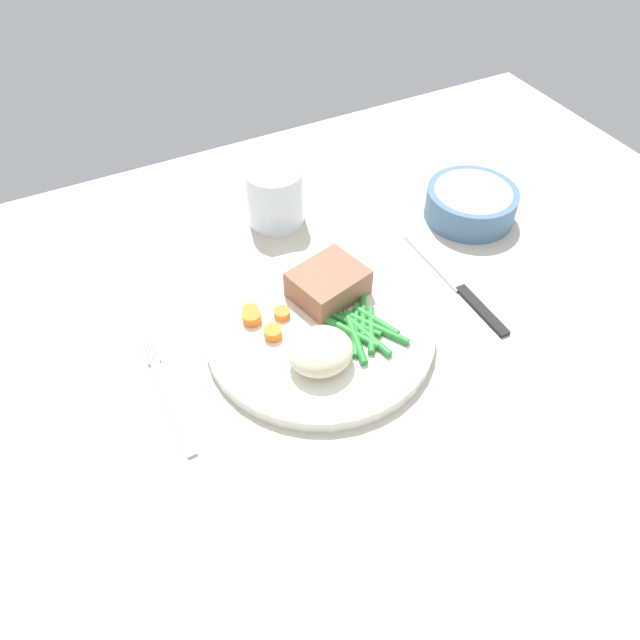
{
  "coord_description": "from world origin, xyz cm",
  "views": [
    {
      "loc": [
        -23.73,
        -38.92,
        53.94
      ],
      "look_at": [
        -3.2,
        1.4,
        4.6
      ],
      "focal_mm": 33.24,
      "sensor_mm": 36.0,
      "label": 1
    }
  ],
  "objects_px": {
    "dinner_plate": "(320,331)",
    "fork": "(168,394)",
    "knife": "(456,284)",
    "meat_portion": "(331,282)",
    "water_glass": "(275,200)",
    "salad_bowl": "(471,202)"
  },
  "relations": [
    {
      "from": "dinner_plate",
      "to": "fork",
      "type": "xyz_separation_m",
      "value": [
        -0.18,
        -0.0,
        -0.01
      ]
    },
    {
      "from": "dinner_plate",
      "to": "knife",
      "type": "bearing_deg",
      "value": -0.86
    },
    {
      "from": "dinner_plate",
      "to": "meat_portion",
      "type": "bearing_deg",
      "value": 49.4
    },
    {
      "from": "meat_portion",
      "to": "knife",
      "type": "relative_size",
      "value": 0.4
    },
    {
      "from": "dinner_plate",
      "to": "fork",
      "type": "relative_size",
      "value": 1.59
    },
    {
      "from": "dinner_plate",
      "to": "fork",
      "type": "bearing_deg",
      "value": -179.2
    },
    {
      "from": "meat_portion",
      "to": "water_glass",
      "type": "distance_m",
      "value": 0.18
    },
    {
      "from": "dinner_plate",
      "to": "meat_portion",
      "type": "xyz_separation_m",
      "value": [
        0.04,
        0.04,
        0.03
      ]
    },
    {
      "from": "meat_portion",
      "to": "salad_bowl",
      "type": "height_order",
      "value": "meat_portion"
    },
    {
      "from": "dinner_plate",
      "to": "meat_portion",
      "type": "height_order",
      "value": "meat_portion"
    },
    {
      "from": "meat_portion",
      "to": "knife",
      "type": "distance_m",
      "value": 0.16
    },
    {
      "from": "dinner_plate",
      "to": "water_glass",
      "type": "xyz_separation_m",
      "value": [
        0.04,
        0.22,
        0.03
      ]
    },
    {
      "from": "salad_bowl",
      "to": "knife",
      "type": "bearing_deg",
      "value": -132.37
    },
    {
      "from": "fork",
      "to": "knife",
      "type": "relative_size",
      "value": 0.81
    },
    {
      "from": "water_glass",
      "to": "salad_bowl",
      "type": "bearing_deg",
      "value": -25.33
    },
    {
      "from": "water_glass",
      "to": "salad_bowl",
      "type": "distance_m",
      "value": 0.27
    },
    {
      "from": "fork",
      "to": "water_glass",
      "type": "height_order",
      "value": "water_glass"
    },
    {
      "from": "dinner_plate",
      "to": "knife",
      "type": "relative_size",
      "value": 1.29
    },
    {
      "from": "knife",
      "to": "salad_bowl",
      "type": "distance_m",
      "value": 0.15
    },
    {
      "from": "salad_bowl",
      "to": "dinner_plate",
      "type": "bearing_deg",
      "value": -160.16
    },
    {
      "from": "dinner_plate",
      "to": "knife",
      "type": "xyz_separation_m",
      "value": [
        0.19,
        -0.0,
        -0.01
      ]
    },
    {
      "from": "meat_portion",
      "to": "knife",
      "type": "height_order",
      "value": "meat_portion"
    }
  ]
}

